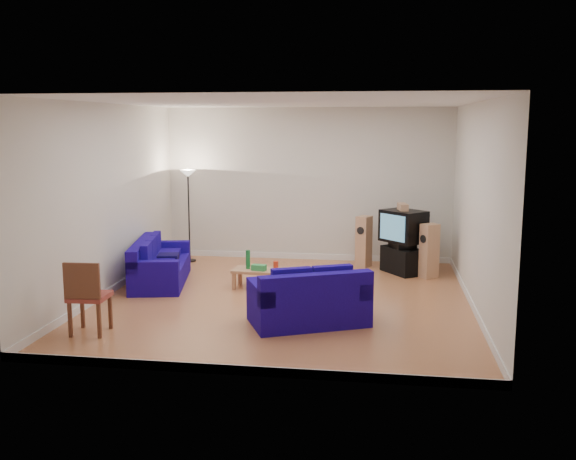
# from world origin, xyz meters

# --- Properties ---
(room) EXTENTS (6.01, 6.51, 3.21)m
(room) POSITION_xyz_m (0.00, 0.00, 1.54)
(room) COLOR brown
(room) RESTS_ON ground
(sofa_three_seat) EXTENTS (1.25, 2.14, 0.78)m
(sofa_three_seat) POSITION_xyz_m (-2.45, 0.78, 0.29)
(sofa_three_seat) COLOR #0F0161
(sofa_three_seat) RESTS_ON ground
(sofa_loveseat) EXTENTS (1.87, 1.50, 0.82)m
(sofa_loveseat) POSITION_xyz_m (0.56, -1.24, 0.31)
(sofa_loveseat) COLOR #0F0161
(sofa_loveseat) RESTS_ON ground
(coffee_table) EXTENTS (0.98, 0.54, 0.35)m
(coffee_table) POSITION_xyz_m (-0.53, 0.66, 0.29)
(coffee_table) COLOR tan
(coffee_table) RESTS_ON ground
(bottle) EXTENTS (0.09, 0.09, 0.33)m
(bottle) POSITION_xyz_m (-0.75, 0.68, 0.51)
(bottle) COLOR #197233
(bottle) RESTS_ON coffee_table
(tissue_box) EXTENTS (0.27, 0.18, 0.10)m
(tissue_box) POSITION_xyz_m (-0.54, 0.58, 0.40)
(tissue_box) COLOR green
(tissue_box) RESTS_ON coffee_table
(red_canister) EXTENTS (0.10, 0.10, 0.12)m
(red_canister) POSITION_xyz_m (-0.28, 0.80, 0.41)
(red_canister) COLOR red
(red_canister) RESTS_ON coffee_table
(remote) EXTENTS (0.18, 0.06, 0.02)m
(remote) POSITION_xyz_m (-0.24, 0.59, 0.36)
(remote) COLOR black
(remote) RESTS_ON coffee_table
(tv_stand) EXTENTS (0.85, 0.94, 0.50)m
(tv_stand) POSITION_xyz_m (1.96, 2.22, 0.25)
(tv_stand) COLOR black
(tv_stand) RESTS_ON ground
(av_receiver) EXTENTS (0.54, 0.59, 0.11)m
(av_receiver) POSITION_xyz_m (1.96, 2.22, 0.56)
(av_receiver) COLOR black
(av_receiver) RESTS_ON tv_stand
(television) EXTENTS (0.97, 0.97, 0.61)m
(television) POSITION_xyz_m (1.97, 2.25, 0.92)
(television) COLOR black
(television) RESTS_ON av_receiver
(centre_speaker) EXTENTS (0.22, 0.39, 0.13)m
(centre_speaker) POSITION_xyz_m (1.95, 2.28, 1.29)
(centre_speaker) COLOR tan
(centre_speaker) RESTS_ON television
(speaker_left) EXTENTS (0.35, 0.38, 1.03)m
(speaker_left) POSITION_xyz_m (1.21, 2.70, 0.52)
(speaker_left) COLOR tan
(speaker_left) RESTS_ON ground
(speaker_right) EXTENTS (0.38, 0.37, 1.02)m
(speaker_right) POSITION_xyz_m (2.45, 1.92, 0.51)
(speaker_right) COLOR tan
(speaker_right) RESTS_ON ground
(floor_lamp) EXTENTS (0.33, 0.33, 1.93)m
(floor_lamp) POSITION_xyz_m (-2.42, 2.66, 1.59)
(floor_lamp) COLOR black
(floor_lamp) RESTS_ON ground
(dining_chair) EXTENTS (0.52, 0.52, 1.04)m
(dining_chair) POSITION_xyz_m (-2.39, -2.14, 0.58)
(dining_chair) COLOR brown
(dining_chair) RESTS_ON ground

